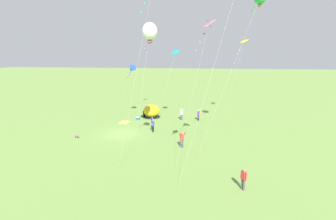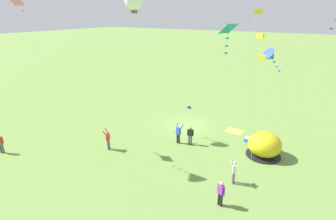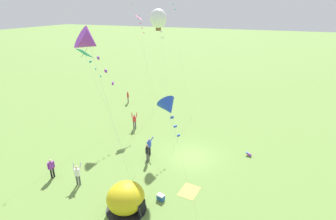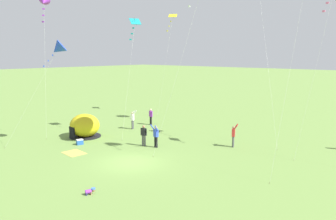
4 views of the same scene
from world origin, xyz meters
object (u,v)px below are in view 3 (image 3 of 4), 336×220
at_px(cooler_box, 161,197).
at_px(kite_pink, 140,21).
at_px(person_with_toddler, 149,146).
at_px(person_flying_kite, 134,121).
at_px(kite_purple, 89,42).
at_px(person_near_tent, 147,152).
at_px(kite_white, 158,19).
at_px(person_arms_raised, 77,174).
at_px(kite_teal, 87,58).
at_px(kite_blue, 168,107).
at_px(person_center_field, 51,167).
at_px(toddler_crawling, 249,154).
at_px(person_watching_sky, 128,97).
at_px(popup_tent, 126,198).

height_order(cooler_box, kite_pink, kite_pink).
relative_size(person_with_toddler, person_flying_kite, 1.00).
bearing_deg(kite_purple, person_with_toddler, 15.17).
bearing_deg(person_with_toddler, person_near_tent, -163.13).
distance_m(person_near_tent, kite_white, 12.38).
distance_m(person_arms_raised, person_near_tent, 6.28).
xyz_separation_m(cooler_box, person_near_tent, (4.28, 3.21, 0.74)).
bearing_deg(kite_teal, kite_white, -10.62).
relative_size(person_arms_raised, kite_pink, 0.15).
bearing_deg(kite_purple, kite_white, 13.70).
height_order(person_with_toddler, kite_blue, kite_blue).
distance_m(person_center_field, person_flying_kite, 11.01).
xyz_separation_m(person_arms_raised, kite_white, (10.15, -2.59, 11.25)).
relative_size(cooler_box, person_with_toddler, 0.32).
bearing_deg(kite_pink, person_center_field, -178.87).
xyz_separation_m(toddler_crawling, kite_white, (0.51, 9.50, 12.07)).
relative_size(person_center_field, person_near_tent, 1.00).
distance_m(person_with_toddler, person_flying_kite, 6.24).
height_order(cooler_box, person_flying_kite, person_flying_kite).
distance_m(cooler_box, person_watching_sky, 21.57).
height_order(person_center_field, person_flying_kite, person_flying_kite).
distance_m(person_center_field, person_watching_sky, 18.53).
distance_m(popup_tent, kite_teal, 10.13).
height_order(kite_white, kite_teal, kite_white).
bearing_deg(person_flying_kite, person_near_tent, -141.67).
relative_size(person_flying_kite, kite_teal, 0.18).
distance_m(toddler_crawling, person_near_tent, 9.65).
bearing_deg(kite_purple, person_near_tent, 14.98).
xyz_separation_m(cooler_box, kite_blue, (-0.91, -0.98, 7.58)).
bearing_deg(kite_purple, person_center_field, 62.80).
relative_size(kite_white, kite_teal, 1.23).
xyz_separation_m(popup_tent, kite_pink, (17.84, 7.95, 10.58)).
bearing_deg(kite_white, popup_tent, -167.88).
xyz_separation_m(popup_tent, cooler_box, (1.84, -1.81, -0.78)).
height_order(kite_teal, kite_pink, kite_pink).
bearing_deg(cooler_box, person_center_field, 95.53).
bearing_deg(kite_blue, person_watching_sky, 37.26).
relative_size(person_arms_raised, kite_purple, 0.15).
bearing_deg(person_watching_sky, kite_white, -132.74).
height_order(popup_tent, person_with_toddler, popup_tent).
bearing_deg(person_watching_sky, person_near_tent, -143.40).
bearing_deg(person_near_tent, person_with_toddler, 16.87).
distance_m(person_watching_sky, person_flying_kite, 8.96).
bearing_deg(cooler_box, kite_purple, 173.65).
xyz_separation_m(person_with_toddler, kite_pink, (10.67, 6.24, 10.57)).
bearing_deg(person_with_toddler, person_watching_sky, 37.99).
distance_m(popup_tent, person_with_toddler, 7.37).
bearing_deg(cooler_box, kite_blue, -133.00).
bearing_deg(person_with_toddler, kite_white, 9.60).
bearing_deg(kite_blue, kite_purple, 160.75).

